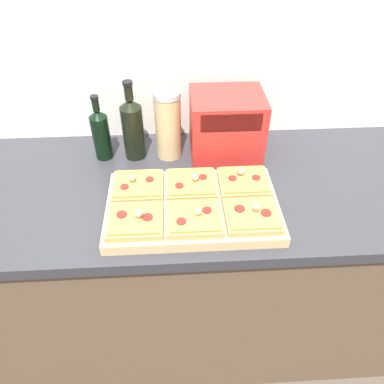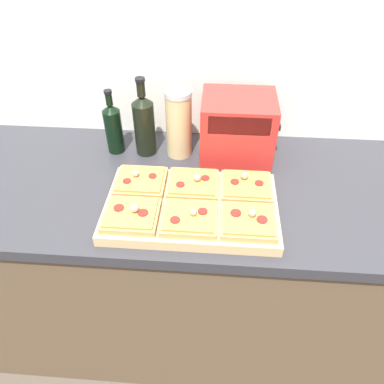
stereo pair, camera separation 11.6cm
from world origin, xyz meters
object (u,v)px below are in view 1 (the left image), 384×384
Objects in this scene: olive_oil_bottle at (101,133)px; wine_bottle at (133,127)px; grain_jar_tall at (168,125)px; toaster_oven at (226,126)px; cutting_board at (193,207)px.

wine_bottle reaches higher than olive_oil_bottle.
grain_jar_tall reaches higher than toaster_oven.
grain_jar_tall reaches higher than olive_oil_bottle.
cutting_board is 0.38m from wine_bottle.
grain_jar_tall is 0.92× the size of toaster_oven.
grain_jar_tall is at bearing 102.32° from cutting_board.
toaster_oven is at bearing -0.15° from wine_bottle.
olive_oil_bottle is 0.45m from toaster_oven.
toaster_oven is (0.21, -0.00, -0.01)m from grain_jar_tall.
toaster_oven is (0.33, -0.00, -0.00)m from wine_bottle.
cutting_board is 0.34m from grain_jar_tall.
olive_oil_bottle is 0.96× the size of grain_jar_tall.
cutting_board is 0.36m from toaster_oven.
olive_oil_bottle is at bearing -180.00° from grain_jar_tall.
wine_bottle is 0.13m from grain_jar_tall.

